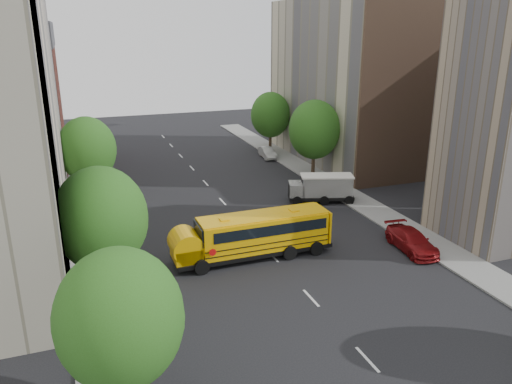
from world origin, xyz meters
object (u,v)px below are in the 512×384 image
school_bus (252,234)px  safari_truck (322,188)px  street_tree_0 (120,319)px  parked_car_3 (412,241)px  parked_car_0 (138,302)px  parked_car_1 (118,197)px  parked_car_5 (267,153)px  street_tree_5 (270,115)px  street_tree_1 (101,219)px  street_tree_4 (314,130)px  street_tree_2 (87,149)px

school_bus → safari_truck: school_bus is taller
street_tree_0 → parked_car_3: street_tree_0 is taller
safari_truck → parked_car_0: bearing=-125.2°
parked_car_1 → parked_car_3: size_ratio=0.98×
parked_car_1 → parked_car_5: 21.64m
street_tree_0 → street_tree_5: bearing=61.2°
street_tree_0 → safari_truck: street_tree_0 is taller
safari_truck → street_tree_5: bearing=100.7°
parked_car_5 → parked_car_3: bearing=-85.6°
parked_car_3 → street_tree_1: bearing=-176.2°
street_tree_1 → parked_car_1: size_ratio=1.64×
street_tree_5 → parked_car_3: size_ratio=1.53×
safari_truck → parked_car_5: 16.45m
parked_car_0 → street_tree_5: bearing=-123.5°
street_tree_5 → parked_car_1: bearing=-145.3°
street_tree_1 → parked_car_5: bearing=53.0°
street_tree_1 → parked_car_5: street_tree_1 is taller
street_tree_4 → parked_car_1: (-19.93, -1.80, -4.28)m
school_bus → parked_car_3: bearing=-14.8°
street_tree_5 → parked_car_3: street_tree_5 is taller
street_tree_1 → school_bus: (9.60, 2.32, -3.23)m
school_bus → parked_car_0: school_bus is taller
parked_car_0 → parked_car_1: (0.67, 18.35, 0.11)m
street_tree_1 → street_tree_2: (0.00, 18.00, -0.12)m
school_bus → parked_car_0: (-8.20, -4.48, -1.04)m
street_tree_2 → school_bus: size_ratio=0.71×
street_tree_0 → street_tree_2: (0.00, 28.00, 0.19)m
street_tree_1 → parked_car_3: (20.52, -0.50, -4.24)m
parked_car_3 → street_tree_4: bearing=90.6°
school_bus → parked_car_1: 15.81m
street_tree_0 → parked_car_0: 8.90m
street_tree_0 → parked_car_1: street_tree_0 is taller
street_tree_4 → school_bus: (-12.40, -15.68, -3.36)m
street_tree_5 → street_tree_4: bearing=-90.0°
street_tree_2 → street_tree_5: size_ratio=1.03×
street_tree_5 → parked_car_0: bearing=-122.6°
parked_car_3 → parked_car_1: bearing=143.0°
parked_car_0 → parked_car_3: parked_car_3 is taller
safari_truck → parked_car_0: (-17.96, -13.14, -0.62)m
street_tree_5 → street_tree_2: bearing=-151.4°
street_tree_2 → safari_truck: 20.89m
safari_truck → street_tree_2: bearing=178.7°
street_tree_0 → street_tree_5: size_ratio=0.99×
parked_car_1 → parked_car_3: bearing=134.9°
street_tree_5 → parked_car_5: street_tree_5 is taller
school_bus → parked_car_0: size_ratio=2.74×
parked_car_0 → parked_car_3: 19.19m
street_tree_2 → street_tree_4: bearing=0.0°
street_tree_0 → street_tree_1: bearing=90.0°
parked_car_1 → parked_car_5: size_ratio=1.24×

